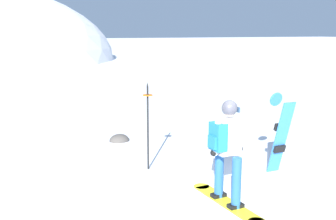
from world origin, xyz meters
TOP-DOWN VIEW (x-y plane):
  - ground_plane at (0.00, 0.00)m, footprint 300.00×300.00m
  - snowboarder_main at (-0.54, 0.19)m, footprint 0.64×1.84m
  - spare_snowboard at (1.17, 0.96)m, footprint 0.28×0.46m
  - piste_marker_near at (-1.06, 2.28)m, footprint 0.20×0.20m
  - rock_dark at (-0.94, 4.59)m, footprint 0.52×0.44m

SIDE VIEW (x-z plane):
  - ground_plane at x=0.00m, z-range 0.00..0.00m
  - rock_dark at x=-0.94m, z-range -0.18..0.18m
  - spare_snowboard at x=1.17m, z-range 0.01..1.62m
  - snowboarder_main at x=-0.54m, z-range 0.06..1.78m
  - piste_marker_near at x=-1.06m, z-range 0.13..1.92m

